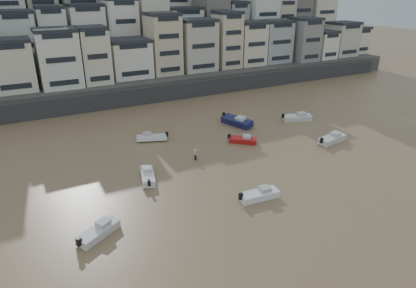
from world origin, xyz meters
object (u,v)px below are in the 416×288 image
boat_a (259,194)px  person_pink (195,154)px  boat_f (147,175)px  boat_d (332,138)px  boat_g (297,117)px  boat_h (152,136)px  boat_e (243,139)px  boat_i (237,120)px  boat_j (99,230)px

boat_a → person_pink: 13.20m
boat_f → boat_d: bearing=-78.8°
boat_g → boat_f: bearing=-144.4°
boat_f → person_pink: size_ratio=3.08×
boat_h → boat_g: bearing=-167.3°
boat_f → person_pink: person_pink is taller
boat_h → person_pink: bearing=127.0°
boat_h → boat_e: size_ratio=1.11×
boat_i → boat_f: boat_i is taller
person_pink → boat_g: bearing=14.9°
boat_d → boat_j: bearing=-179.5°
boat_i → boat_h: bearing=-108.7°
boat_f → boat_e: 18.10m
boat_h → boat_i: boat_i is taller
boat_i → boat_e: 8.20m
boat_g → boat_d: size_ratio=0.99×
boat_e → boat_d: (12.69, -6.48, 0.16)m
boat_i → boat_a: (-11.01, -22.61, -0.20)m
boat_a → boat_h: bearing=106.9°
boat_h → boat_d: boat_d is taller
boat_g → boat_i: (-11.24, 3.11, 0.12)m
person_pink → boat_j: bearing=-145.0°
boat_f → boat_a: boat_f is taller
person_pink → boat_a: bearing=-81.7°
boat_d → boat_f: bearing=166.6°
boat_g → boat_f: (-32.23, -8.91, -0.06)m
boat_h → boat_i: 15.97m
boat_g → boat_f: boat_g is taller
person_pink → boat_i: bearing=36.5°
boat_g → boat_a: boat_g is taller
boat_e → boat_f: bearing=-123.5°
boat_a → person_pink: bearing=103.0°
boat_e → boat_i: bearing=106.5°
boat_h → boat_d: (25.17, -14.18, 0.08)m
boat_h → person_pink: size_ratio=3.00×
boat_g → boat_j: size_ratio=1.13×
boat_a → boat_d: bearing=28.0°
boat_i → boat_j: boat_i is taller
boat_a → boat_d: 22.01m
boat_h → boat_d: 28.89m
boat_i → boat_d: boat_i is taller
boat_d → person_pink: (-22.12, 4.34, 0.08)m
boat_j → boat_e: 29.07m
boat_h → boat_f: bearing=87.6°
person_pink → boat_e: bearing=12.8°
boat_e → person_pink: 9.68m
boat_g → boat_i: 11.66m
boat_j → boat_a: size_ratio=0.98×
boat_e → boat_d: 14.25m
boat_e → boat_j: bearing=-110.5°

